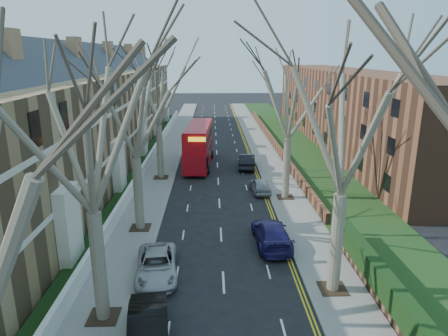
{
  "coord_description": "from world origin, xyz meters",
  "views": [
    {
      "loc": [
        -0.55,
        -10.2,
        11.95
      ],
      "look_at": [
        0.35,
        19.74,
        3.41
      ],
      "focal_mm": 32.0,
      "sensor_mm": 36.0,
      "label": 1
    }
  ],
  "objects": [
    {
      "name": "pavement_left",
      "position": [
        -6.0,
        39.0,
        0.06
      ],
      "size": [
        3.0,
        102.0,
        0.12
      ],
      "primitive_type": "cube",
      "color": "slate",
      "rests_on": "ground"
    },
    {
      "name": "pavement_right",
      "position": [
        6.0,
        39.0,
        0.06
      ],
      "size": [
        3.0,
        102.0,
        0.12
      ],
      "primitive_type": "cube",
      "color": "slate",
      "rests_on": "ground"
    },
    {
      "name": "terrace_left",
      "position": [
        -13.65,
        31.0,
        5.53
      ],
      "size": [
        9.7,
        78.0,
        13.6
      ],
      "color": "olive",
      "rests_on": "ground"
    },
    {
      "name": "flats_right",
      "position": [
        17.46,
        43.0,
        4.98
      ],
      "size": [
        13.97,
        54.0,
        10.0
      ],
      "color": "brown",
      "rests_on": "ground"
    },
    {
      "name": "front_wall_left",
      "position": [
        -7.65,
        31.0,
        0.62
      ],
      "size": [
        0.3,
        78.0,
        1.0
      ],
      "color": "white",
      "rests_on": "ground"
    },
    {
      "name": "grass_verge_right",
      "position": [
        10.5,
        39.0,
        0.15
      ],
      "size": [
        6.0,
        102.0,
        0.06
      ],
      "color": "#1D3E16",
      "rests_on": "ground"
    },
    {
      "name": "tree_left_mid",
      "position": [
        -5.7,
        6.0,
        9.56
      ],
      "size": [
        10.5,
        10.5,
        14.71
      ],
      "color": "#6D5F4E",
      "rests_on": "ground"
    },
    {
      "name": "tree_left_far",
      "position": [
        -5.7,
        16.0,
        9.24
      ],
      "size": [
        10.15,
        10.15,
        14.22
      ],
      "color": "#6D5F4E",
      "rests_on": "ground"
    },
    {
      "name": "tree_left_dist",
      "position": [
        -5.7,
        28.0,
        9.56
      ],
      "size": [
        10.5,
        10.5,
        14.71
      ],
      "color": "#6D5F4E",
      "rests_on": "ground"
    },
    {
      "name": "tree_right_mid",
      "position": [
        5.7,
        8.0,
        9.56
      ],
      "size": [
        10.5,
        10.5,
        14.71
      ],
      "color": "#6D5F4E",
      "rests_on": "ground"
    },
    {
      "name": "tree_right_far",
      "position": [
        5.7,
        22.0,
        9.24
      ],
      "size": [
        10.15,
        10.15,
        14.22
      ],
      "color": "#6D5F4E",
      "rests_on": "ground"
    },
    {
      "name": "double_decker_bus",
      "position": [
        -2.03,
        32.89,
        2.19
      ],
      "size": [
        3.19,
        10.76,
        4.46
      ],
      "rotation": [
        0.0,
        0.0,
        3.08
      ],
      "color": "#A40B14",
      "rests_on": "ground"
    },
    {
      "name": "car_left_mid",
      "position": [
        -3.3,
        4.11,
        0.79
      ],
      "size": [
        2.31,
        4.96,
        1.57
      ],
      "primitive_type": "imported",
      "rotation": [
        0.0,
        0.0,
        0.14
      ],
      "color": "black",
      "rests_on": "ground"
    },
    {
      "name": "car_left_far",
      "position": [
        -3.7,
        9.76,
        0.67
      ],
      "size": [
        2.71,
        5.04,
        1.35
      ],
      "primitive_type": "imported",
      "rotation": [
        0.0,
        0.0,
        0.1
      ],
      "color": "#A8A8AD",
      "rests_on": "ground"
    },
    {
      "name": "car_right_near",
      "position": [
        3.24,
        13.4,
        0.76
      ],
      "size": [
        2.32,
        5.33,
        1.53
      ],
      "primitive_type": "imported",
      "rotation": [
        0.0,
        0.0,
        3.18
      ],
      "color": "#1F1855",
      "rests_on": "ground"
    },
    {
      "name": "car_right_mid",
      "position": [
        3.69,
        23.66,
        0.65
      ],
      "size": [
        1.81,
        3.9,
        1.29
      ],
      "primitive_type": "imported",
      "rotation": [
        0.0,
        0.0,
        3.22
      ],
      "color": "gray",
      "rests_on": "ground"
    },
    {
      "name": "car_right_far",
      "position": [
        3.18,
        31.69,
        0.8
      ],
      "size": [
        2.07,
        4.96,
        1.6
      ],
      "primitive_type": "imported",
      "rotation": [
        0.0,
        0.0,
        3.06
      ],
      "color": "black",
      "rests_on": "ground"
    }
  ]
}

